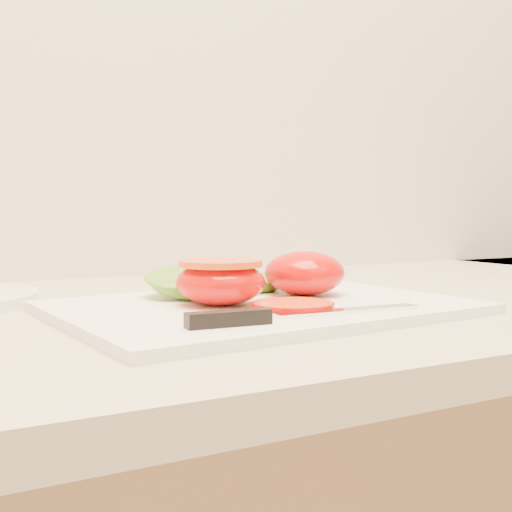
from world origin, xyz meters
name	(u,v)px	position (x,y,z in m)	size (l,w,h in m)	color
cutting_board	(261,307)	(-0.50, 1.59, 0.94)	(0.39, 0.28, 0.01)	white
tomato_half_dome	(304,273)	(-0.44, 1.62, 0.96)	(0.09, 0.09, 0.05)	#D30203
tomato_half_cut	(221,280)	(-0.55, 1.60, 0.96)	(0.09, 0.09, 0.04)	#D30203
tomato_slice_0	(293,306)	(-0.50, 1.54, 0.94)	(0.07, 0.07, 0.01)	#FD4F17
lettuce_leaf_0	(207,282)	(-0.53, 1.67, 0.95)	(0.15, 0.10, 0.03)	#5F9627
lettuce_leaf_1	(242,281)	(-0.48, 1.68, 0.95)	(0.10, 0.07, 0.02)	#5F9627
knife	(279,315)	(-0.54, 1.50, 0.94)	(0.23, 0.04, 0.01)	silver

